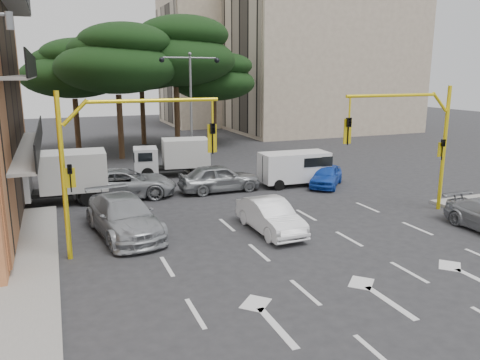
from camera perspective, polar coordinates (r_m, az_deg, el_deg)
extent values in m
plane|color=#28282B|center=(18.61, 8.01, -7.91)|extent=(120.00, 120.00, 0.00)
cube|color=gray|center=(32.90, -5.82, 1.48)|extent=(1.40, 6.00, 0.15)
cube|color=black|center=(23.12, -26.32, 10.19)|extent=(0.12, 14.72, 11.20)
cube|color=tan|center=(55.18, 10.12, 15.28)|extent=(20.00, 12.00, 18.00)
cube|color=black|center=(50.66, 0.00, 15.13)|extent=(0.12, 11.04, 16.20)
cube|color=tan|center=(62.94, -1.49, 14.25)|extent=(16.00, 12.00, 16.00)
cube|color=black|center=(60.62, -8.86, 13.68)|extent=(0.12, 11.04, 14.20)
cylinder|color=#382616|center=(37.58, -14.37, 6.28)|extent=(0.44, 0.44, 4.95)
ellipsoid|color=black|center=(37.35, -14.76, 13.08)|extent=(9.15, 9.15, 3.87)
ellipsoid|color=black|center=(37.10, -13.89, 16.02)|extent=(6.86, 6.86, 2.86)
ellipsoid|color=black|center=(37.62, -15.72, 15.03)|extent=(6.07, 6.07, 2.64)
cylinder|color=#382616|center=(40.43, -7.68, 7.33)|extent=(0.44, 0.44, 5.40)
ellipsoid|color=black|center=(40.26, -7.89, 14.23)|extent=(9.98, 9.98, 4.22)
ellipsoid|color=black|center=(40.12, -6.97, 17.18)|extent=(7.49, 7.49, 3.12)
ellipsoid|color=black|center=(40.49, -8.78, 16.24)|extent=(6.62, 6.62, 2.88)
cylinder|color=#382616|center=(41.31, -19.24, 6.22)|extent=(0.44, 0.44, 4.50)
ellipsoid|color=black|center=(41.09, -19.66, 11.83)|extent=(8.32, 8.32, 3.52)
ellipsoid|color=black|center=(40.74, -18.96, 14.28)|extent=(6.24, 6.24, 2.60)
ellipsoid|color=black|center=(41.38, -20.52, 13.43)|extent=(5.52, 5.52, 2.40)
cylinder|color=#382616|center=(43.53, -3.15, 6.93)|extent=(0.44, 0.44, 4.05)
ellipsoid|color=black|center=(43.30, -3.22, 11.73)|extent=(7.49, 7.49, 3.17)
ellipsoid|color=black|center=(43.11, -2.29, 13.77)|extent=(5.62, 5.62, 2.34)
ellipsoid|color=black|center=(43.42, -4.01, 13.15)|extent=(4.97, 4.97, 2.16)
cylinder|color=#382616|center=(44.91, -11.74, 7.44)|extent=(0.44, 0.44, 4.95)
ellipsoid|color=black|center=(44.72, -12.01, 13.13)|extent=(9.15, 9.15, 3.87)
ellipsoid|color=black|center=(44.49, -11.24, 15.58)|extent=(6.86, 6.86, 2.86)
ellipsoid|color=black|center=(44.97, -12.81, 14.77)|extent=(6.07, 6.07, 2.64)
cylinder|color=yellow|center=(24.58, 23.60, 3.48)|extent=(0.18, 0.18, 6.00)
cylinder|color=yellow|center=(23.96, 23.15, 8.74)|extent=(0.95, 0.14, 0.95)
cylinder|color=yellow|center=(22.11, 18.07, 9.78)|extent=(4.80, 0.14, 0.14)
cylinder|color=yellow|center=(20.80, 13.24, 8.66)|extent=(0.08, 0.08, 0.90)
imported|color=black|center=(20.90, 13.09, 5.79)|extent=(0.20, 0.24, 1.20)
cube|color=yellow|center=(20.97, 12.97, 5.82)|extent=(0.36, 0.06, 1.10)
imported|color=black|center=(24.32, 23.49, 3.40)|extent=(0.16, 0.20, 1.00)
cube|color=yellow|center=(24.39, 23.32, 3.44)|extent=(0.35, 0.08, 0.70)
cylinder|color=yellow|center=(17.42, -20.72, 0.23)|extent=(0.18, 0.18, 6.00)
cylinder|color=yellow|center=(17.11, -19.47, 7.75)|extent=(0.95, 0.14, 0.95)
cylinder|color=yellow|center=(17.42, -10.38, 9.50)|extent=(4.80, 0.14, 0.14)
cylinder|color=yellow|center=(18.01, -3.38, 8.36)|extent=(0.08, 0.08, 0.90)
imported|color=black|center=(18.13, -3.34, 5.05)|extent=(0.20, 0.24, 1.20)
cube|color=yellow|center=(18.20, -3.42, 5.08)|extent=(0.36, 0.06, 1.10)
imported|color=black|center=(17.28, -19.98, 0.19)|extent=(0.16, 0.20, 1.00)
cube|color=yellow|center=(17.38, -19.99, 0.25)|extent=(0.35, 0.08, 0.70)
cylinder|color=slate|center=(14.14, -26.29, 17.01)|extent=(0.20, 0.20, 0.45)
cylinder|color=slate|center=(32.37, -5.98, 8.13)|extent=(0.16, 0.16, 7.50)
cylinder|color=slate|center=(32.04, -7.73, 14.57)|extent=(1.80, 0.10, 0.10)
sphere|color=black|center=(31.80, -9.53, 14.26)|extent=(0.36, 0.36, 0.36)
cylinder|color=slate|center=(32.52, -4.55, 14.62)|extent=(1.80, 0.10, 0.10)
sphere|color=black|center=(32.83, -2.83, 14.37)|extent=(0.36, 0.36, 0.36)
sphere|color=slate|center=(32.28, -6.14, 15.05)|extent=(0.24, 0.24, 0.24)
imported|color=white|center=(19.80, 3.71, -4.40)|extent=(1.57, 4.22, 1.38)
imported|color=blue|center=(28.16, 10.48, 0.54)|extent=(3.61, 3.78, 1.27)
imported|color=#A2A6AA|center=(19.98, -13.99, -4.28)|extent=(3.03, 5.77, 1.59)
imported|color=#A0A4A8|center=(25.97, -13.89, -0.38)|extent=(5.86, 3.43, 1.53)
imported|color=gray|center=(26.43, -2.52, 0.27)|extent=(4.60, 1.85, 1.57)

